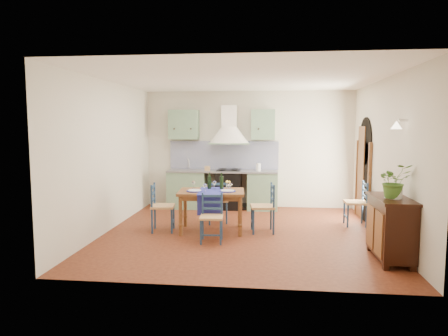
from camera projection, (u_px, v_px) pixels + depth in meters
The scene contains 13 objects.
floor at pixel (242, 233), 7.35m from camera, with size 5.00×5.00×0.00m, color #451B0E.
back_wall at pixel (228, 164), 9.56m from camera, with size 5.00×0.96×2.80m.
right_wall at pixel (380, 161), 7.22m from camera, with size 0.26×5.00×2.80m.
left_wall at pixel (109, 156), 7.48m from camera, with size 0.04×5.00×2.80m, color beige.
ceiling at pixel (242, 78), 7.06m from camera, with size 5.00×5.00×0.01m, color white.
dining_table at pixel (212, 195), 7.41m from camera, with size 1.27×0.97×1.08m.
chair_near at pixel (212, 217), 6.76m from camera, with size 0.41×0.41×0.82m.
chair_far at pixel (216, 201), 8.07m from camera, with size 0.53×0.53×0.88m.
chair_left at pixel (161, 207), 7.45m from camera, with size 0.47×0.47×0.90m.
chair_right at pixel (264, 207), 7.37m from camera, with size 0.47×0.47×0.91m.
chair_spare at pixel (357, 203), 7.87m from camera, with size 0.42×0.42×0.88m.
sideboard at pixel (390, 226), 5.83m from camera, with size 0.50×1.05×0.94m.
potted_plant at pixel (394, 181), 5.69m from camera, with size 0.45×0.39×0.50m, color #417026.
Camera 1 is at (0.46, -7.18, 1.96)m, focal length 32.00 mm.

